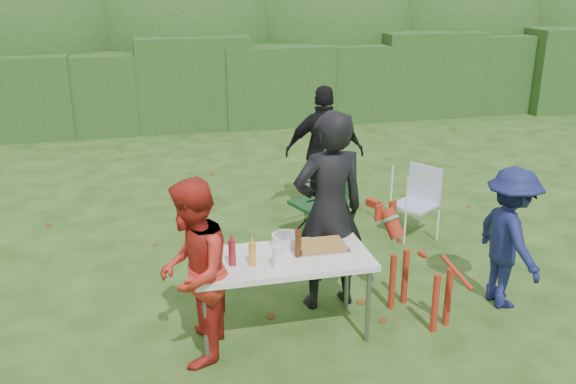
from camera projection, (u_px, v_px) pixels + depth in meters
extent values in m
plane|color=#1E4211|center=(278.00, 338.00, 5.27)|extent=(80.00, 80.00, 0.00)
cube|color=#23471C|center=(193.00, 85.00, 12.31)|extent=(22.00, 1.40, 1.70)
ellipsoid|color=#3D6628|center=(185.00, 39.00, 13.52)|extent=(20.00, 2.60, 3.20)
cube|color=silver|center=(282.00, 260.00, 5.10)|extent=(1.50, 0.70, 0.05)
cylinder|color=slate|center=(206.00, 326.00, 4.82)|extent=(0.04, 0.04, 0.69)
cylinder|color=slate|center=(368.00, 306.00, 5.12)|extent=(0.04, 0.04, 0.69)
cylinder|color=slate|center=(199.00, 292.00, 5.34)|extent=(0.04, 0.04, 0.69)
cylinder|color=slate|center=(347.00, 275.00, 5.63)|extent=(0.04, 0.04, 0.69)
imported|color=black|center=(329.00, 212.00, 5.52)|extent=(0.73, 0.52, 1.88)
imported|color=red|center=(193.00, 273.00, 4.77)|extent=(0.75, 0.86, 1.53)
imported|color=black|center=(324.00, 152.00, 7.69)|extent=(1.06, 0.66, 1.69)
imported|color=#151C4F|center=(509.00, 238.00, 5.62)|extent=(0.51, 0.88, 1.35)
cube|color=#B7B7BA|center=(321.00, 248.00, 5.24)|extent=(0.45, 0.30, 0.02)
cube|color=#A87B3A|center=(321.00, 245.00, 5.23)|extent=(0.40, 0.26, 0.04)
cylinder|color=gold|center=(252.00, 254.00, 4.91)|extent=(0.06, 0.06, 0.20)
cylinder|color=maroon|center=(232.00, 253.00, 4.92)|extent=(0.06, 0.06, 0.22)
cylinder|color=#47230F|center=(298.00, 243.00, 5.07)|extent=(0.06, 0.06, 0.24)
cylinder|color=white|center=(207.00, 245.00, 5.01)|extent=(0.12, 0.12, 0.26)
cylinder|color=white|center=(277.00, 257.00, 4.89)|extent=(0.08, 0.08, 0.18)
cylinder|color=silver|center=(286.00, 240.00, 5.30)|extent=(0.26, 0.26, 0.10)
cylinder|color=white|center=(213.00, 268.00, 4.85)|extent=(0.24, 0.24, 0.05)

